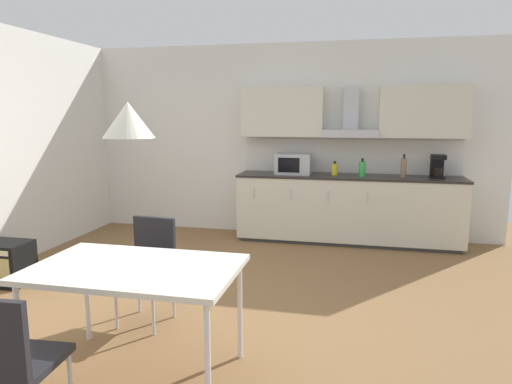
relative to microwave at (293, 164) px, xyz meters
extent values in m
cube|color=brown|center=(-0.35, -2.61, -1.07)|extent=(7.97, 8.74, 0.02)
cube|color=silver|center=(-0.35, 0.35, 0.30)|extent=(6.38, 0.10, 2.72)
cube|color=#333333|center=(0.75, 0.00, -1.03)|extent=(2.85, 0.55, 0.05)
cube|color=beige|center=(0.75, 0.00, -0.59)|extent=(2.97, 0.60, 0.84)
cube|color=#282321|center=(0.75, 0.00, -0.15)|extent=(2.99, 0.62, 0.03)
cube|color=silver|center=(-0.49, -0.31, -0.38)|extent=(0.01, 0.01, 0.14)
cube|color=silver|center=(0.01, -0.31, -0.38)|extent=(0.01, 0.01, 0.14)
cube|color=silver|center=(0.50, -0.31, -0.38)|extent=(0.01, 0.01, 0.14)
cube|color=silver|center=(1.00, -0.31, -0.38)|extent=(0.01, 0.01, 0.14)
cube|color=silver|center=(0.75, 0.29, 0.10)|extent=(2.97, 0.02, 0.47)
cube|color=beige|center=(-0.18, 0.13, 0.71)|extent=(1.12, 0.34, 0.67)
cube|color=beige|center=(1.68, 0.13, 0.71)|extent=(1.12, 0.34, 0.67)
cube|color=#B7BABF|center=(0.75, 0.11, 0.42)|extent=(0.74, 0.40, 0.10)
cube|color=#B7BABF|center=(0.75, 0.22, 0.73)|extent=(0.20, 0.16, 0.62)
cube|color=#ADADB2|center=(0.00, 0.00, 0.00)|extent=(0.48, 0.34, 0.28)
cube|color=black|center=(-0.04, -0.17, 0.00)|extent=(0.29, 0.01, 0.20)
cube|color=black|center=(1.87, 0.00, -0.13)|extent=(0.18, 0.18, 0.02)
cylinder|color=black|center=(1.87, -0.01, -0.06)|extent=(0.12, 0.12, 0.12)
cube|color=black|center=(1.87, 0.06, 0.01)|extent=(0.16, 0.08, 0.30)
cube|color=black|center=(1.87, -0.01, 0.13)|extent=(0.18, 0.16, 0.06)
cylinder|color=brown|center=(1.45, -0.04, -0.02)|extent=(0.07, 0.07, 0.25)
cylinder|color=black|center=(1.45, -0.04, 0.14)|extent=(0.03, 0.03, 0.05)
cylinder|color=yellow|center=(0.56, 0.03, -0.06)|extent=(0.08, 0.08, 0.15)
cylinder|color=black|center=(0.56, 0.03, 0.03)|extent=(0.03, 0.03, 0.03)
cylinder|color=green|center=(0.92, -0.04, -0.04)|extent=(0.08, 0.08, 0.20)
cylinder|color=black|center=(0.92, -0.04, 0.08)|extent=(0.03, 0.03, 0.04)
cube|color=silver|center=(-0.52, -3.61, -0.32)|extent=(1.33, 0.83, 0.04)
cylinder|color=silver|center=(-1.13, -3.97, -0.70)|extent=(0.04, 0.04, 0.72)
cylinder|color=silver|center=(0.09, -3.97, -0.70)|extent=(0.04, 0.04, 0.72)
cylinder|color=silver|center=(-1.13, -3.26, -0.70)|extent=(0.04, 0.04, 0.72)
cylinder|color=silver|center=(0.09, -3.26, -0.70)|extent=(0.04, 0.04, 0.72)
cube|color=black|center=(-0.82, -2.90, -0.61)|extent=(0.43, 0.43, 0.04)
cube|color=black|center=(-0.80, -2.72, -0.39)|extent=(0.38, 0.07, 0.40)
cylinder|color=silver|center=(-0.67, -3.08, -0.84)|extent=(0.02, 0.02, 0.43)
cylinder|color=silver|center=(-1.00, -3.05, -0.84)|extent=(0.02, 0.02, 0.43)
cylinder|color=silver|center=(-0.64, -2.75, -0.84)|extent=(0.02, 0.02, 0.43)
cylinder|color=silver|center=(-0.97, -2.72, -0.84)|extent=(0.02, 0.02, 0.43)
cube|color=black|center=(-0.82, -4.33, -0.61)|extent=(0.42, 0.42, 0.04)
cylinder|color=silver|center=(-1.00, -4.17, -0.84)|extent=(0.02, 0.02, 0.43)
cube|color=black|center=(-2.66, -2.37, -0.84)|extent=(0.52, 0.36, 0.44)
cone|color=silver|center=(-0.52, -3.61, 0.63)|extent=(0.32, 0.32, 0.22)
camera|label=1|loc=(0.86, -6.20, 0.66)|focal=32.00mm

